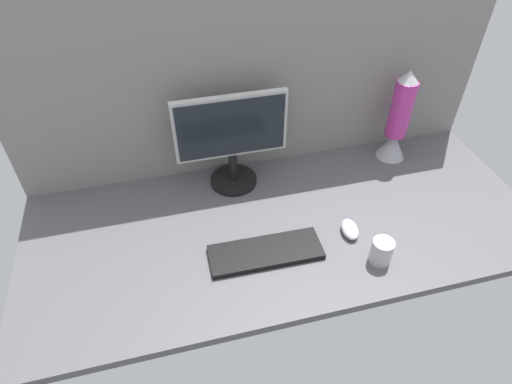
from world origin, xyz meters
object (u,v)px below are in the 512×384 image
Objects in this scene: lava_lamp at (398,123)px; monitor at (231,137)px; keyboard at (266,252)px; mug_steel at (382,251)px; mouse at (350,229)px.

monitor is at bearing 179.83° from lava_lamp.
monitor is at bearing 94.68° from keyboard.
mug_steel is at bearing -120.41° from lava_lamp.
mug_steel is 59.73cm from lava_lamp.
lava_lamp reaches higher than keyboard.
keyboard is (2.43, -39.22, -19.55)cm from monitor.
keyboard is at bearing -86.45° from monitor.
monitor is 65.10cm from mug_steel.
mug_steel is at bearing -17.01° from keyboard.
monitor is 1.07× the size of lava_lamp.
lava_lamp is at bearing 55.37° from mouse.
mouse is (32.95, -37.05, -18.85)cm from monitor.
lava_lamp is at bearing -0.17° from monitor.
monitor is 4.29× the size of mouse.
monitor is 67.27cm from lava_lamp.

